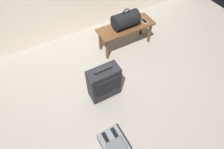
# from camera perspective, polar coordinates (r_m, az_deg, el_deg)

# --- Properties ---
(ground_plane) EXTENTS (6.60, 6.60, 0.00)m
(ground_plane) POSITION_cam_1_polar(r_m,az_deg,el_deg) (3.05, -0.37, -4.67)
(ground_plane) COLOR gray
(bench) EXTENTS (1.00, 0.36, 0.44)m
(bench) POSITION_cam_1_polar(r_m,az_deg,el_deg) (3.48, 4.02, 12.95)
(bench) COLOR brown
(bench) RESTS_ON ground
(duffel_bag_black) EXTENTS (0.44, 0.26, 0.34)m
(duffel_bag_black) POSITION_cam_1_polar(r_m,az_deg,el_deg) (3.36, 4.00, 15.56)
(duffel_bag_black) COLOR black
(duffel_bag_black) RESTS_ON bench
(cell_phone) EXTENTS (0.07, 0.14, 0.01)m
(cell_phone) POSITION_cam_1_polar(r_m,az_deg,el_deg) (3.58, 9.37, 15.05)
(cell_phone) COLOR silver
(cell_phone) RESTS_ON bench
(suitcase_upright_charcoal) EXTENTS (0.45, 0.24, 0.61)m
(suitcase_upright_charcoal) POSITION_cam_1_polar(r_m,az_deg,el_deg) (2.75, -2.30, -2.35)
(suitcase_upright_charcoal) COLOR black
(suitcase_upright_charcoal) RESTS_ON ground
(backpack_grey) EXTENTS (0.28, 0.38, 0.21)m
(backpack_grey) POSITION_cam_1_polar(r_m,az_deg,el_deg) (2.58, 0.51, -19.63)
(backpack_grey) COLOR slate
(backpack_grey) RESTS_ON ground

